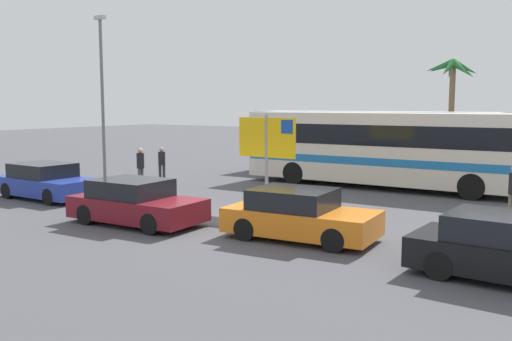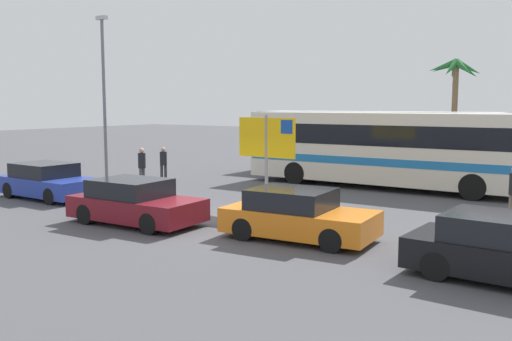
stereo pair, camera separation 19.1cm
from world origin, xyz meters
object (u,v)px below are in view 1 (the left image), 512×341
(ferry_sign, at_px, (268,141))
(car_blue, at_px, (46,182))
(pedestrian_crossing_lot, at_px, (162,162))
(bus_rear_coach, at_px, (371,140))
(car_orange, at_px, (299,215))
(car_maroon, at_px, (136,203))
(car_black, at_px, (511,249))
(pedestrian_by_bus, at_px, (141,164))
(bus_front_coach, at_px, (386,146))

(ferry_sign, distance_m, car_blue, 8.84)
(pedestrian_crossing_lot, bearing_deg, bus_rear_coach, -72.20)
(ferry_sign, xyz_separation_m, car_orange, (2.71, -2.77, -1.69))
(car_maroon, distance_m, car_orange, 5.06)
(bus_rear_coach, height_order, car_blue, bus_rear_coach)
(car_black, height_order, pedestrian_by_bus, pedestrian_by_bus)
(pedestrian_by_bus, bearing_deg, bus_front_coach, 27.47)
(pedestrian_crossing_lot, bearing_deg, bus_front_coach, -96.80)
(car_blue, bearing_deg, pedestrian_by_bus, 78.54)
(bus_front_coach, bearing_deg, car_orange, -82.35)
(bus_front_coach, relative_size, car_maroon, 2.96)
(pedestrian_crossing_lot, bearing_deg, car_black, -142.97)
(ferry_sign, xyz_separation_m, pedestrian_crossing_lot, (-7.76, 3.32, -1.39))
(bus_front_coach, distance_m, bus_rear_coach, 4.33)
(car_black, bearing_deg, pedestrian_crossing_lot, 159.17)
(bus_front_coach, distance_m, pedestrian_by_bus, 10.43)
(car_orange, relative_size, pedestrian_crossing_lot, 2.55)
(car_black, xyz_separation_m, pedestrian_by_bus, (-15.41, 5.13, 0.36))
(bus_front_coach, height_order, car_orange, bus_front_coach)
(car_blue, distance_m, car_black, 16.34)
(ferry_sign, height_order, pedestrian_crossing_lot, ferry_sign)
(pedestrian_by_bus, bearing_deg, bus_rear_coach, 49.75)
(pedestrian_crossing_lot, bearing_deg, pedestrian_by_bus, 160.95)
(bus_front_coach, xyz_separation_m, car_orange, (1.33, -9.93, -1.15))
(car_blue, bearing_deg, ferry_sign, 16.94)
(car_maroon, relative_size, pedestrian_by_bus, 2.44)
(car_black, bearing_deg, bus_rear_coach, 123.77)
(car_blue, distance_m, pedestrian_crossing_lot, 5.73)
(bus_front_coach, bearing_deg, car_black, -58.22)
(car_orange, distance_m, car_black, 5.30)
(ferry_sign, bearing_deg, bus_front_coach, 81.52)
(bus_rear_coach, xyz_separation_m, car_maroon, (-1.48, -14.70, -1.15))
(pedestrian_by_bus, distance_m, pedestrian_crossing_lot, 1.68)
(car_blue, height_order, pedestrian_by_bus, pedestrian_by_bus)
(ferry_sign, bearing_deg, car_maroon, -118.44)
(bus_rear_coach, xyz_separation_m, car_blue, (-7.57, -13.30, -1.15))
(ferry_sign, relative_size, pedestrian_by_bus, 1.90)
(car_orange, relative_size, pedestrian_by_bus, 2.42)
(pedestrian_by_bus, bearing_deg, ferry_sign, -17.02)
(bus_front_coach, distance_m, car_maroon, 11.58)
(car_blue, bearing_deg, car_orange, -0.98)
(ferry_sign, bearing_deg, bus_rear_coach, 96.43)
(bus_rear_coach, height_order, car_orange, bus_rear_coach)
(ferry_sign, xyz_separation_m, car_black, (7.95, -3.47, -1.69))
(car_maroon, bearing_deg, ferry_sign, 56.93)
(bus_rear_coach, bearing_deg, car_orange, -75.73)
(pedestrian_by_bus, bearing_deg, pedestrian_crossing_lot, 96.13)
(bus_rear_coach, relative_size, car_black, 2.98)
(ferry_sign, distance_m, car_black, 8.84)
(car_maroon, relative_size, car_orange, 1.01)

